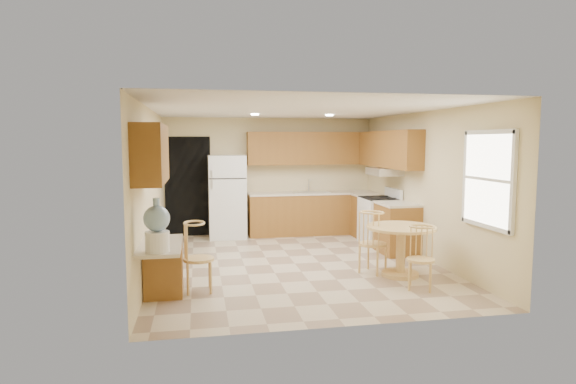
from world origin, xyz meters
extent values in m
plane|color=#C2AE8D|center=(0.00, 0.00, 0.00)|extent=(5.50, 5.50, 0.00)
cube|color=white|center=(0.00, 0.00, 2.50)|extent=(4.50, 5.50, 0.02)
cube|color=beige|center=(0.00, 2.75, 1.25)|extent=(4.50, 0.02, 2.50)
cube|color=beige|center=(0.00, -2.75, 1.25)|extent=(4.50, 0.02, 2.50)
cube|color=beige|center=(-2.25, 0.00, 1.25)|extent=(0.02, 5.50, 2.50)
cube|color=beige|center=(2.25, 0.00, 1.25)|extent=(0.02, 5.50, 2.50)
cube|color=black|center=(-1.75, 2.73, 1.05)|extent=(0.90, 0.02, 2.10)
cube|color=#905E24|center=(0.88, 2.45, 0.43)|extent=(2.75, 0.60, 0.87)
cube|color=beige|center=(0.88, 2.45, 0.89)|extent=(2.75, 0.63, 0.04)
cube|color=#905E24|center=(1.95, 1.85, 0.43)|extent=(0.60, 0.59, 0.87)
cube|color=beige|center=(1.95, 1.85, 0.89)|extent=(0.63, 0.59, 0.04)
cube|color=#905E24|center=(1.95, 0.40, 0.43)|extent=(0.60, 0.80, 0.87)
cube|color=beige|center=(1.95, 0.40, 0.89)|extent=(0.63, 0.80, 0.04)
cube|color=#905E24|center=(0.88, 2.58, 1.85)|extent=(2.75, 0.33, 0.70)
cube|color=#905E24|center=(2.08, 1.21, 1.85)|extent=(0.33, 2.42, 0.70)
cube|color=#905E24|center=(-2.08, -1.60, 1.85)|extent=(0.33, 1.40, 0.70)
cube|color=silver|center=(0.85, 2.45, 0.91)|extent=(0.78, 0.44, 0.01)
cube|color=silver|center=(2.00, 1.18, 1.42)|extent=(0.50, 0.76, 0.14)
cube|color=#905E24|center=(-2.00, -1.32, 0.36)|extent=(0.48, 0.42, 0.72)
cube|color=beige|center=(-2.00, -1.70, 0.75)|extent=(0.50, 1.20, 0.04)
cube|color=white|center=(2.23, -1.85, 1.50)|extent=(0.05, 1.00, 1.20)
cube|color=white|center=(2.22, -1.85, 2.12)|extent=(0.05, 1.10, 0.06)
cube|color=white|center=(2.22, -1.85, 0.88)|extent=(0.05, 1.10, 0.06)
cube|color=white|center=(2.22, -2.38, 1.50)|extent=(0.05, 0.06, 1.28)
cube|color=white|center=(2.22, -1.32, 1.50)|extent=(0.05, 0.06, 1.28)
cylinder|color=white|center=(-0.50, 1.20, 2.48)|extent=(0.14, 0.14, 0.02)
cylinder|color=white|center=(0.90, 1.20, 2.48)|extent=(0.14, 0.14, 0.02)
cube|color=white|center=(-0.95, 2.40, 0.86)|extent=(0.76, 0.71, 1.71)
cube|color=black|center=(-0.95, 2.04, 1.26)|extent=(0.74, 0.01, 0.02)
cube|color=silver|center=(-1.27, 2.03, 1.16)|extent=(0.03, 0.03, 0.18)
cube|color=silver|center=(-1.27, 2.03, 1.36)|extent=(0.03, 0.03, 0.14)
cube|color=white|center=(1.92, 1.18, 0.45)|extent=(0.65, 0.76, 0.90)
cube|color=black|center=(1.92, 1.18, 0.91)|extent=(0.64, 0.75, 0.02)
cube|color=white|center=(2.20, 1.18, 1.00)|extent=(0.06, 0.76, 0.18)
cylinder|color=#E2B871|center=(1.40, -1.00, 0.03)|extent=(0.55, 0.55, 0.06)
cylinder|color=#E2B871|center=(1.40, -1.00, 0.37)|extent=(0.14, 0.14, 0.68)
cylinder|color=#E2B871|center=(1.40, -1.00, 0.73)|extent=(1.02, 1.02, 0.04)
cylinder|color=#E2B871|center=(1.06, -0.75, 0.44)|extent=(0.41, 0.41, 0.04)
cylinder|color=#E2B871|center=(0.91, -0.60, 0.22)|extent=(0.04, 0.04, 0.44)
cylinder|color=#E2B871|center=(1.21, -0.60, 0.22)|extent=(0.04, 0.04, 0.44)
cylinder|color=#E2B871|center=(0.91, -0.90, 0.22)|extent=(0.04, 0.04, 0.44)
cylinder|color=#E2B871|center=(1.21, -0.90, 0.22)|extent=(0.04, 0.04, 0.44)
cylinder|color=#E2B871|center=(1.40, -1.65, 0.40)|extent=(0.38, 0.38, 0.04)
cylinder|color=#E2B871|center=(1.27, -1.52, 0.20)|extent=(0.03, 0.03, 0.40)
cylinder|color=#E2B871|center=(1.53, -1.52, 0.20)|extent=(0.03, 0.03, 0.40)
cylinder|color=#E2B871|center=(1.27, -1.79, 0.20)|extent=(0.03, 0.03, 0.40)
cylinder|color=#E2B871|center=(1.53, -1.79, 0.20)|extent=(0.03, 0.03, 0.40)
cylinder|color=#E2B871|center=(-1.55, -1.20, 0.44)|extent=(0.41, 0.41, 0.04)
cylinder|color=#E2B871|center=(-1.70, -1.05, 0.22)|extent=(0.04, 0.04, 0.44)
cylinder|color=#E2B871|center=(-1.40, -1.05, 0.22)|extent=(0.04, 0.04, 0.44)
cylinder|color=#E2B871|center=(-1.70, -1.35, 0.22)|extent=(0.04, 0.04, 0.44)
cylinder|color=#E2B871|center=(-1.40, -1.35, 0.22)|extent=(0.04, 0.04, 0.44)
cylinder|color=white|center=(-2.00, -2.12, 0.88)|extent=(0.27, 0.27, 0.23)
sphere|color=#80A4C6|center=(-2.00, -2.12, 1.15)|extent=(0.29, 0.29, 0.29)
cylinder|color=#80A4C6|center=(-2.00, -2.12, 1.33)|extent=(0.07, 0.07, 0.08)
camera|label=1|loc=(-1.54, -7.58, 2.00)|focal=30.00mm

